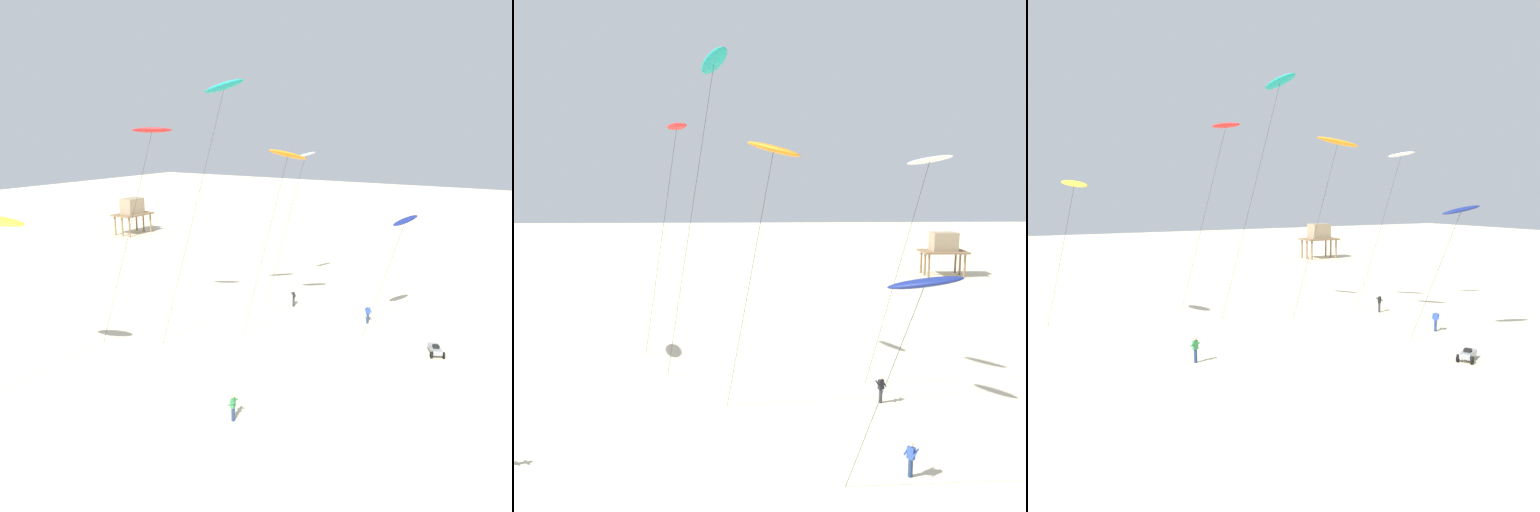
# 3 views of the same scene
# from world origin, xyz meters

# --- Properties ---
(ground_plane) EXTENTS (260.00, 260.00, 0.00)m
(ground_plane) POSITION_xyz_m (0.00, 0.00, 0.00)
(ground_plane) COLOR beige
(kite_white) EXTENTS (4.02, 3.50, 14.94)m
(kite_white) POSITION_xyz_m (12.81, 11.74, 14.34)
(kite_white) COLOR white
(kite_white) RESTS_ON ground
(kite_orange) EXTENTS (4.26, 3.98, 15.60)m
(kite_orange) POSITION_xyz_m (3.79, 8.85, 14.91)
(kite_orange) COLOR orange
(kite_orange) RESTS_ON ground
(kite_red) EXTENTS (4.43, 4.83, 17.11)m
(kite_red) POSITION_xyz_m (-2.26, 17.29, 16.73)
(kite_red) COLOR red
(kite_red) RESTS_ON ground
(kite_teal) EXTENTS (4.95, 5.29, 20.75)m
(kite_teal) POSITION_xyz_m (0.58, 12.57, 19.88)
(kite_teal) COLOR teal
(kite_teal) RESTS_ON ground
(kite_navy) EXTENTS (3.78, 3.26, 10.17)m
(kite_navy) POSITION_xyz_m (9.10, 0.80, 9.67)
(kite_navy) COLOR navy
(kite_navy) RESTS_ON ground
(kite_yellow) EXTENTS (3.40, 3.95, 12.18)m
(kite_yellow) POSITION_xyz_m (-14.78, 18.19, 11.64)
(kite_yellow) COLOR yellow
(kite_yellow) RESTS_ON ground
(kite_flyer_nearest) EXTENTS (0.70, 0.68, 1.67)m
(kite_flyer_nearest) POSITION_xyz_m (10.42, 11.46, 0.89)
(kite_flyer_nearest) COLOR #33333D
(kite_flyer_nearest) RESTS_ON ground
(kite_flyer_middle) EXTENTS (0.72, 0.73, 1.67)m
(kite_flyer_middle) POSITION_xyz_m (9.88, 3.75, 0.89)
(kite_flyer_middle) COLOR navy
(kite_flyer_middle) RESTS_ON ground
(kite_flyer_furthest) EXTENTS (0.60, 0.57, 1.67)m
(kite_flyer_furthest) POSITION_xyz_m (-9.58, 5.17, 0.89)
(kite_flyer_furthest) COLOR navy
(kite_flyer_furthest) RESTS_ON ground
(stilt_house) EXTENTS (6.08, 3.99, 5.94)m
(stilt_house) POSITION_xyz_m (28.74, 50.76, 4.22)
(stilt_house) COLOR #846647
(stilt_house) RESTS_ON ground
(beach_buggy) EXTENTS (2.08, 1.61, 0.82)m
(beach_buggy) POSITION_xyz_m (6.21, -2.96, 0.43)
(beach_buggy) COLOR gray
(beach_buggy) RESTS_ON ground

